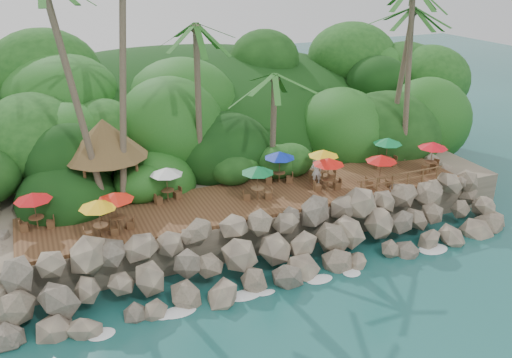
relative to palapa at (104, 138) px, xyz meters
name	(u,v)px	position (x,y,z in m)	size (l,w,h in m)	color
ground	(303,284)	(7.70, -9.54, -5.79)	(140.00, 140.00, 0.00)	#19514F
land_base	(203,160)	(7.70, 6.46, -4.74)	(32.00, 25.20, 2.10)	gray
jungle_hill	(177,144)	(7.70, 13.96, -5.79)	(44.80, 28.00, 15.40)	#143811
seawall	(286,246)	(7.70, -7.54, -4.64)	(29.00, 4.00, 2.30)	gray
terrace	(256,198)	(7.70, -3.54, -3.59)	(26.00, 5.00, 0.20)	brown
jungle_foliage	(208,178)	(7.70, 5.46, -5.79)	(44.00, 16.00, 12.00)	#143811
foam_line	(301,280)	(7.70, -9.24, -5.76)	(25.20, 0.80, 0.06)	white
palms	(259,3)	(9.09, -0.68, 6.93)	(27.04, 7.56, 15.19)	brown
palapa	(104,138)	(0.00, 0.00, 0.00)	(4.75, 4.75, 4.60)	brown
dining_clusters	(266,169)	(8.27, -3.63, -1.80)	(25.48, 4.91, 2.03)	brown
railing	(400,179)	(16.05, -5.89, -2.88)	(6.10, 0.10, 1.00)	brown
waiter	(317,171)	(11.82, -3.26, -2.65)	(0.61, 0.40, 1.68)	white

